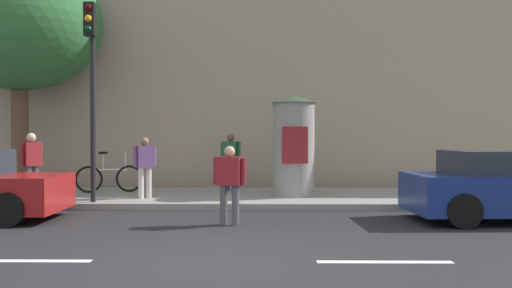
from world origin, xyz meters
name	(u,v)px	position (x,y,z in m)	size (l,w,h in m)	color
ground_plane	(204,262)	(0.00, 0.00, 0.00)	(80.00, 80.00, 0.00)	#232326
sidewalk_curb	(233,197)	(0.00, 7.00, 0.07)	(36.00, 4.00, 0.15)	gray
lane_markings	(204,261)	(0.00, 0.00, 0.00)	(25.80, 0.16, 0.01)	silver
building_backdrop	(241,56)	(0.00, 12.00, 4.43)	(36.00, 5.00, 8.87)	tan
traffic_light	(91,69)	(-3.11, 5.24, 3.17)	(0.24, 0.45, 4.51)	black
poster_column	(294,145)	(1.56, 6.74, 1.44)	(1.15, 1.15, 2.55)	gray
street_tree	(19,22)	(-6.06, 8.25, 4.86)	(4.55, 4.55, 6.67)	brown
pedestrian_in_red_top	(230,179)	(0.16, 3.04, 0.86)	(0.62, 0.40, 1.48)	#4C4C51
pedestrian_in_light_jacket	(144,163)	(-2.11, 6.18, 1.01)	(0.50, 0.49, 1.48)	silver
pedestrian_with_bag	(231,158)	(-0.11, 7.92, 1.07)	(0.57, 0.39, 1.58)	navy
pedestrian_tallest	(31,160)	(-4.73, 5.80, 1.08)	(0.50, 0.50, 1.58)	#4C4C51
bicycle_leaning	(109,178)	(-3.33, 7.49, 0.54)	(1.72, 0.53, 1.09)	black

